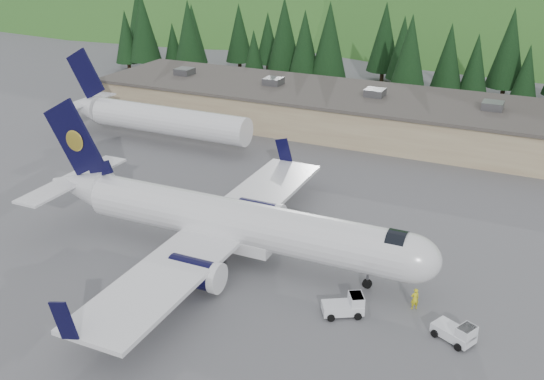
% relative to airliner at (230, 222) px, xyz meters
% --- Properties ---
extents(ground, '(600.00, 600.00, 0.00)m').
position_rel_airliner_xyz_m(ground, '(1.07, 0.02, -3.23)').
color(ground, '#59595E').
extents(airliner, '(36.40, 34.08, 12.12)m').
position_rel_airliner_xyz_m(airliner, '(0.00, 0.00, 0.00)').
color(airliner, white).
rests_on(airliner, ground).
extents(second_airliner, '(27.50, 11.00, 10.05)m').
position_rel_airliner_xyz_m(second_airliner, '(-23.86, 22.02, 0.10)').
color(second_airliner, white).
rests_on(second_airliner, ground).
extents(baggage_tug_a, '(3.27, 2.81, 1.56)m').
position_rel_airliner_xyz_m(baggage_tug_a, '(11.70, -3.79, -2.53)').
color(baggage_tug_a, white).
rests_on(baggage_tug_a, ground).
extents(baggage_tug_b, '(3.18, 2.61, 1.52)m').
position_rel_airliner_xyz_m(baggage_tug_b, '(19.48, -3.60, -2.55)').
color(baggage_tug_b, white).
rests_on(baggage_tug_b, ground).
extents(terminal_building, '(71.00, 17.00, 6.10)m').
position_rel_airliner_xyz_m(terminal_building, '(-3.94, 38.02, -0.61)').
color(terminal_building, '#9D8563').
rests_on(terminal_building, ground).
extents(ramp_worker, '(0.75, 0.71, 1.73)m').
position_rel_airliner_xyz_m(ramp_worker, '(16.00, -1.03, -2.36)').
color(ramp_worker, yellow).
rests_on(ramp_worker, ground).
extents(tree_line, '(111.31, 19.48, 13.94)m').
position_rel_airliner_xyz_m(tree_line, '(-7.09, 60.17, 4.40)').
color(tree_line, black).
rests_on(tree_line, ground).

